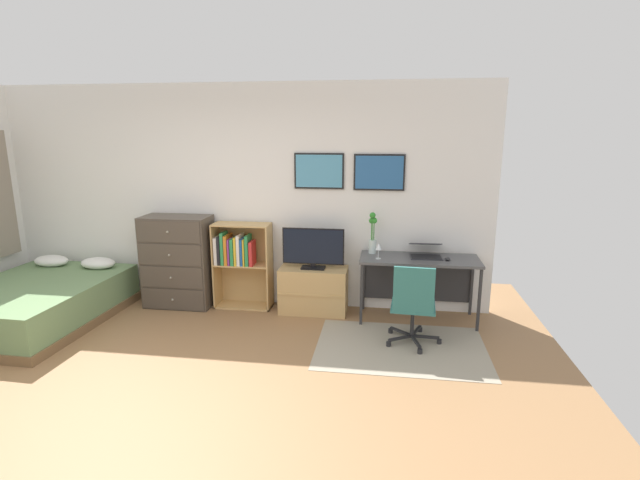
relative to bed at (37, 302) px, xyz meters
The scene contains 14 objects.
ground_plane 2.55m from the bed, 33.53° to the right, with size 7.20×7.20×0.00m, color #936B44.
wall_back_with_posters 2.62m from the bed, 25.69° to the left, with size 6.12×0.09×2.70m.
area_rug 4.11m from the bed, ahead, with size 1.70×1.20×0.01m, color #9E937F.
bed is the anchor object (origin of this frame).
dresser 1.61m from the bed, 28.52° to the left, with size 0.82×0.46×1.13m.
bookshelf 2.33m from the bed, 20.76° to the left, with size 0.69×0.30×1.05m.
tv_stand 3.17m from the bed, 13.99° to the left, with size 0.80×0.41×0.55m.
television 3.21m from the bed, 13.60° to the left, with size 0.73×0.16×0.49m.
desk 4.39m from the bed, 10.13° to the left, with size 1.33×0.55×0.74m.
office_chair 4.22m from the bed, ahead, with size 0.57×0.58×0.86m.
laptop 4.48m from the bed, 10.16° to the left, with size 0.37×0.40×0.16m.
computer_mouse 4.68m from the bed, ahead, with size 0.06×0.10×0.03m, color #262628.
bamboo_vase 3.93m from the bed, 12.49° to the left, with size 0.10×0.11×0.49m.
wine_glass 3.94m from the bed, ahead, with size 0.07×0.07×0.18m.
Camera 1 is at (1.81, -3.15, 2.13)m, focal length 26.44 mm.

